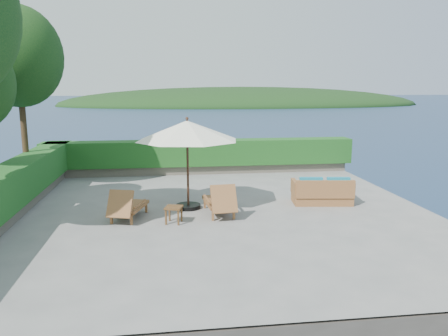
{
  "coord_description": "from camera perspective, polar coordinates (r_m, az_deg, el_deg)",
  "views": [
    {
      "loc": [
        -1.36,
        -11.81,
        3.49
      ],
      "look_at": [
        0.3,
        0.8,
        1.1
      ],
      "focal_mm": 35.0,
      "sensor_mm": 36.0,
      "label": 1
    }
  ],
  "objects": [
    {
      "name": "hedge_far",
      "position": [
        17.66,
        -3.0,
        2.03
      ],
      "size": [
        12.4,
        0.9,
        1.0
      ],
      "primitive_type": "cube",
      "color": "#154C19",
      "rests_on": "planter_wall_far"
    },
    {
      "name": "hedge_left",
      "position": [
        12.82,
        -26.65,
        -2.39
      ],
      "size": [
        0.9,
        12.4,
        1.0
      ],
      "primitive_type": "cube",
      "color": "#154C19",
      "rests_on": "planter_wall_left"
    },
    {
      "name": "planter_wall_far",
      "position": [
        17.77,
        -2.98,
        -0.1
      ],
      "size": [
        12.0,
        0.6,
        0.36
      ],
      "primitive_type": "cube",
      "color": "#6A6254",
      "rests_on": "ground"
    },
    {
      "name": "foundation",
      "position": [
        12.91,
        -0.88,
        -12.34
      ],
      "size": [
        12.0,
        12.0,
        3.0
      ],
      "primitive_type": "cube",
      "color": "#564E44",
      "rests_on": "ocean"
    },
    {
      "name": "ground",
      "position": [
        12.39,
        -0.9,
        -5.71
      ],
      "size": [
        12.0,
        12.0,
        0.0
      ],
      "primitive_type": "plane",
      "color": "gray",
      "rests_on": "ground"
    },
    {
      "name": "side_table",
      "position": [
        11.35,
        -6.58,
        -5.41
      ],
      "size": [
        0.52,
        0.52,
        0.44
      ],
      "rotation": [
        0.0,
        0.0,
        -0.29
      ],
      "color": "brown",
      "rests_on": "ground"
    },
    {
      "name": "patio_umbrella",
      "position": [
        12.35,
        -4.83,
        4.77
      ],
      "size": [
        3.58,
        3.58,
        2.64
      ],
      "rotation": [
        0.0,
        0.0,
        0.24
      ],
      "color": "black",
      "rests_on": "ground"
    },
    {
      "name": "lounge_left",
      "position": [
        11.86,
        -12.52,
        -4.85
      ],
      "size": [
        1.04,
        1.67,
        0.89
      ],
      "rotation": [
        0.0,
        0.0,
        -0.28
      ],
      "color": "olive",
      "rests_on": "ground"
    },
    {
      "name": "tree_far",
      "position": [
        15.73,
        -25.33,
        12.99
      ],
      "size": [
        2.8,
        2.8,
        6.03
      ],
      "color": "#48341C",
      "rests_on": "ground"
    },
    {
      "name": "ocean",
      "position": [
        13.54,
        -0.86,
        -17.99
      ],
      "size": [
        600.0,
        600.0,
        0.0
      ],
      "primitive_type": "plane",
      "color": "#152641",
      "rests_on": "ground"
    },
    {
      "name": "lounge_right",
      "position": [
        11.96,
        -0.55,
        -4.35
      ],
      "size": [
        0.83,
        1.69,
        0.95
      ],
      "rotation": [
        0.0,
        0.0,
        0.09
      ],
      "color": "olive",
      "rests_on": "ground"
    },
    {
      "name": "offshore_island",
      "position": [
        154.21,
        2.36,
        8.23
      ],
      "size": [
        126.0,
        57.6,
        12.6
      ],
      "primitive_type": "ellipsoid",
      "color": "black",
      "rests_on": "ocean"
    },
    {
      "name": "planter_wall_left",
      "position": [
        12.97,
        -26.4,
        -5.28
      ],
      "size": [
        0.6,
        12.0,
        0.36
      ],
      "primitive_type": "cube",
      "color": "#6A6254",
      "rests_on": "ground"
    },
    {
      "name": "wicker_loveseat",
      "position": [
        13.46,
        12.71,
        -3.18
      ],
      "size": [
        1.86,
        1.11,
        0.86
      ],
      "rotation": [
        0.0,
        0.0,
        -0.13
      ],
      "color": "olive",
      "rests_on": "ground"
    }
  ]
}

